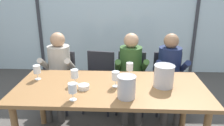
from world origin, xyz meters
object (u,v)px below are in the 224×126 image
object	(u,v)px
wine_glass_center_pour	(72,89)
person_navy_polo	(170,70)
chair_near_curtain	(60,76)
chair_center	(131,77)
wine_glass_near_bucket	(75,74)
wine_glass_spare_empty	(130,67)
ice_bucket_secondary	(164,76)
person_beige_jumper	(58,68)
dining_table	(111,93)
person_olive_shirt	(131,69)
chair_right_of_center	(168,77)
ice_bucket_primary	(126,87)
tasting_bowl	(84,87)
wine_glass_by_left_taster	(37,70)
wine_glass_by_right_taster	(116,77)
chair_left_of_center	(99,76)

from	to	relation	value
wine_glass_center_pour	person_navy_polo	bearing A→B (deg)	42.49
chair_near_curtain	chair_center	bearing A→B (deg)	8.60
wine_glass_near_bucket	wine_glass_center_pour	xyz separation A→B (m)	(0.05, -0.36, 0.00)
person_navy_polo	wine_glass_spare_empty	bearing A→B (deg)	-142.34
ice_bucket_secondary	person_beige_jumper	bearing A→B (deg)	152.79
dining_table	wine_glass_center_pour	size ratio (longest dim) A/B	12.10
person_beige_jumper	wine_glass_spare_empty	xyz separation A→B (m)	(1.02, -0.44, 0.20)
chair_center	ice_bucket_secondary	distance (m)	0.98
person_olive_shirt	wine_glass_center_pour	distance (m)	1.23
chair_center	chair_right_of_center	size ratio (longest dim) A/B	1.00
wine_glass_near_bucket	chair_right_of_center	bearing A→B (deg)	34.48
ice_bucket_primary	wine_glass_center_pour	distance (m)	0.52
person_beige_jumper	ice_bucket_secondary	distance (m)	1.56
dining_table	chair_right_of_center	world-z (taller)	chair_right_of_center
person_navy_polo	wine_glass_spare_empty	distance (m)	0.76
chair_right_of_center	tasting_bowl	distance (m)	1.49
tasting_bowl	wine_glass_by_left_taster	world-z (taller)	wine_glass_by_left_taster
wine_glass_near_bucket	wine_glass_by_right_taster	xyz separation A→B (m)	(0.46, -0.04, 0.00)
person_olive_shirt	wine_glass_by_right_taster	xyz separation A→B (m)	(-0.20, -0.74, 0.20)
ice_bucket_primary	ice_bucket_secondary	world-z (taller)	ice_bucket_secondary
wine_glass_by_right_taster	wine_glass_center_pour	bearing A→B (deg)	-141.58
chair_near_curtain	ice_bucket_secondary	distance (m)	1.67
ice_bucket_secondary	wine_glass_by_right_taster	size ratio (longest dim) A/B	1.42
wine_glass_near_bucket	person_olive_shirt	bearing A→B (deg)	46.73
person_navy_polo	wine_glass_by_right_taster	world-z (taller)	person_navy_polo
chair_near_curtain	wine_glass_spare_empty	xyz separation A→B (m)	(1.04, -0.56, 0.37)
wine_glass_near_bucket	ice_bucket_secondary	bearing A→B (deg)	-0.75
chair_left_of_center	ice_bucket_secondary	distance (m)	1.22
person_navy_polo	wine_glass_by_right_taster	size ratio (longest dim) A/B	6.83
ice_bucket_primary	wine_glass_center_pour	world-z (taller)	ice_bucket_primary
chair_right_of_center	ice_bucket_secondary	bearing A→B (deg)	-107.96
chair_near_curtain	wine_glass_by_left_taster	bearing A→B (deg)	-86.37
ice_bucket_primary	person_beige_jumper	bearing A→B (deg)	134.47
chair_right_of_center	person_beige_jumper	size ratio (longest dim) A/B	0.73
wine_glass_near_bucket	wine_glass_center_pour	size ratio (longest dim) A/B	1.00
wine_glass_by_left_taster	wine_glass_center_pour	world-z (taller)	same
wine_glass_center_pour	chair_center	bearing A→B (deg)	62.72
person_olive_shirt	wine_glass_by_right_taster	bearing A→B (deg)	-107.07
person_beige_jumper	wine_glass_by_right_taster	xyz separation A→B (m)	(0.85, -0.74, 0.20)
wine_glass_center_pour	chair_left_of_center	bearing A→B (deg)	83.64
ice_bucket_secondary	wine_glass_near_bucket	xyz separation A→B (m)	(-0.98, 0.01, -0.01)
person_navy_polo	ice_bucket_primary	world-z (taller)	person_navy_polo
chair_center	chair_left_of_center	bearing A→B (deg)	-174.88
chair_right_of_center	dining_table	bearing A→B (deg)	-135.21
wine_glass_by_left_taster	chair_right_of_center	bearing A→B (deg)	23.10
person_olive_shirt	ice_bucket_secondary	distance (m)	0.81
dining_table	wine_glass_near_bucket	distance (m)	0.45
ice_bucket_primary	dining_table	bearing A→B (deg)	123.98
person_navy_polo	wine_glass_center_pour	bearing A→B (deg)	-136.54
dining_table	wine_glass_spare_empty	distance (m)	0.42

